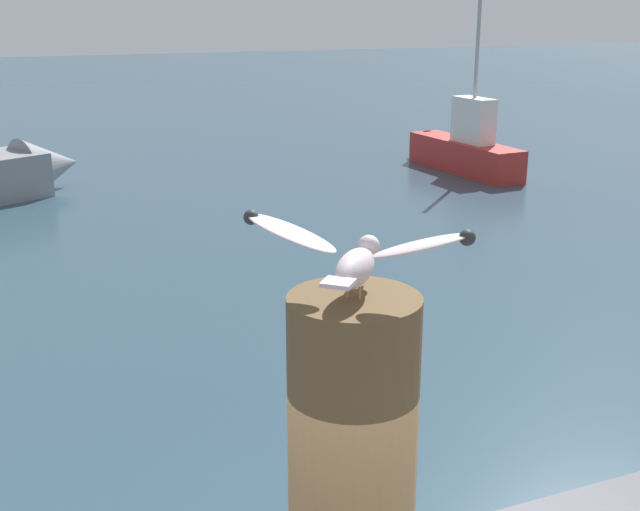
# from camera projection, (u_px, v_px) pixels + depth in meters

# --- Properties ---
(mooring_post) EXTENTS (0.38, 0.38, 1.07)m
(mooring_post) POSITION_uv_depth(u_px,v_px,m) (352.00, 466.00, 2.41)
(mooring_post) COLOR brown
(mooring_post) RESTS_ON harbor_quay
(seagull) EXTENTS (0.55, 0.51, 0.23)m
(seagull) POSITION_uv_depth(u_px,v_px,m) (355.00, 255.00, 2.21)
(seagull) COLOR tan
(seagull) RESTS_ON mooring_post
(boat_red) EXTENTS (0.98, 3.88, 4.01)m
(boat_red) POSITION_uv_depth(u_px,v_px,m) (460.00, 148.00, 17.97)
(boat_red) COLOR #B72D28
(boat_red) RESTS_ON ground_plane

